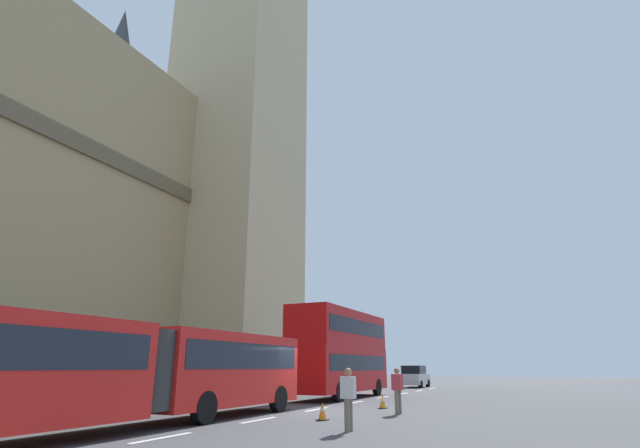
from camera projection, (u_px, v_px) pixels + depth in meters
ground_plane at (308, 411)px, 19.22m from camera, size 160.00×160.00×0.00m
lane_centre_marking at (355, 402)px, 23.92m from camera, size 39.00×0.16×0.01m
articulated_bus at (134, 366)px, 13.91m from camera, size 16.05×2.54×2.90m
double_decker_bus at (341, 350)px, 28.12m from camera, size 9.97×2.54×4.90m
sedan_lead at (415, 377)px, 42.17m from camera, size 4.40×1.86×1.85m
traffic_cone_west at (323, 411)px, 16.00m from camera, size 0.36×0.36×0.58m
traffic_cone_middle at (383, 401)px, 20.56m from camera, size 0.36×0.36×0.58m
pedestrian_near_cones at (348, 397)px, 13.38m from camera, size 0.36×0.40×1.69m
pedestrian_by_kerb at (397, 389)px, 18.25m from camera, size 0.35×0.44×1.69m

